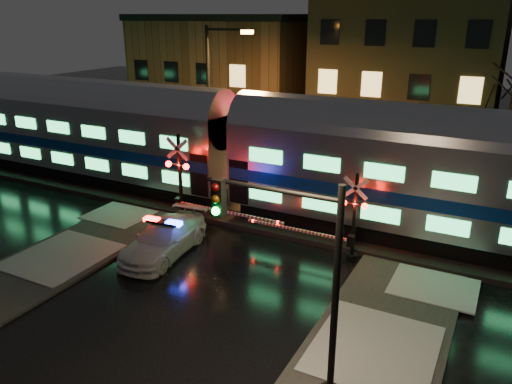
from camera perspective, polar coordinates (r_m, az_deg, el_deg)
ground at (r=20.43m, az=-2.43°, el=-8.08°), size 120.00×120.00×0.00m
ballast at (r=24.43m, az=3.41°, el=-2.96°), size 90.00×4.20×0.24m
building_left at (r=43.92m, az=-3.01°, el=13.11°), size 14.00×10.00×9.00m
building_mid at (r=38.97m, az=17.33°, el=13.29°), size 12.00×11.00×11.50m
train at (r=24.61m, az=-2.54°, el=5.25°), size 51.00×3.12×5.92m
police_car at (r=21.15m, az=-10.47°, el=-5.26°), size 2.40×5.00×1.57m
crossing_signal_right at (r=20.34m, az=10.04°, el=-3.74°), size 5.25×0.63×3.72m
crossing_signal_left at (r=23.47m, az=-8.03°, el=0.33°), size 6.16×0.67×4.36m
traffic_light at (r=12.67m, az=5.01°, el=-10.54°), size 3.83×0.69×5.92m
streetlight at (r=29.48m, az=-4.92°, el=11.11°), size 2.99×0.31×8.93m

